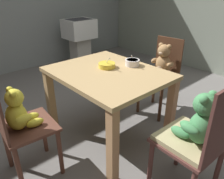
{
  "coord_description": "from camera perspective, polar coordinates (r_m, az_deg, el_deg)",
  "views": [
    {
      "loc": [
        1.41,
        -1.22,
        1.44
      ],
      "look_at": [
        0.0,
        0.05,
        0.52
      ],
      "focal_mm": 35.46,
      "sensor_mm": 36.0,
      "label": 1
    }
  ],
  "objects": [
    {
      "name": "dining_table",
      "position": [
        2.05,
        -1.04,
        1.53
      ],
      "size": [
        1.03,
        0.83,
        0.72
      ],
      "color": "tan",
      "rests_on": "ground_plane"
    },
    {
      "name": "porridge_bowl_yellow_center",
      "position": [
        2.08,
        -1.34,
        6.29
      ],
      "size": [
        0.16,
        0.16,
        0.12
      ],
      "color": "yellow",
      "rests_on": "dining_table"
    },
    {
      "name": "teddy_chair_near_right",
      "position": [
        1.58,
        21.24,
        -10.07
      ],
      "size": [
        0.42,
        0.43,
        0.95
      ],
      "rotation": [
        0.0,
        0.0,
        3.1
      ],
      "color": "#502D27",
      "rests_on": "ground_plane"
    },
    {
      "name": "sink_basin",
      "position": [
        4.25,
        -8.37,
        13.61
      ],
      "size": [
        0.45,
        0.52,
        0.85
      ],
      "color": "#B7B2A8",
      "rests_on": "ground_plane"
    },
    {
      "name": "teddy_chair_far_center",
      "position": [
        2.62,
        12.67,
        5.3
      ],
      "size": [
        0.39,
        0.42,
        0.88
      ],
      "rotation": [
        0.0,
        0.0,
        -1.49
      ],
      "color": "#472B1A",
      "rests_on": "ground_plane"
    },
    {
      "name": "ground_plane",
      "position": [
        2.37,
        -0.92,
        -12.12
      ],
      "size": [
        5.2,
        5.2,
        0.04
      ],
      "color": "slate"
    },
    {
      "name": "teddy_chair_near_front",
      "position": [
        1.78,
        -22.97,
        -6.82
      ],
      "size": [
        0.43,
        0.41,
        0.95
      ],
      "rotation": [
        0.0,
        0.0,
        1.49
      ],
      "color": "#543024",
      "rests_on": "ground_plane"
    },
    {
      "name": "porridge_bowl_white_far_center",
      "position": [
        2.14,
        5.26,
        6.97
      ],
      "size": [
        0.14,
        0.14,
        0.13
      ],
      "color": "white",
      "rests_on": "dining_table"
    }
  ]
}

